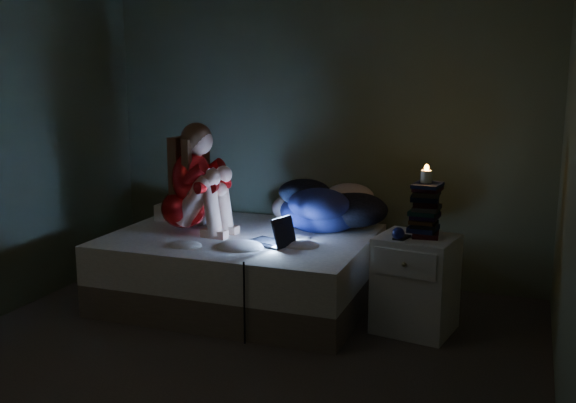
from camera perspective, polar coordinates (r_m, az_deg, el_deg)
The scene contains 12 objects.
floor at distance 3.98m, azimuth -5.84°, elevation -14.18°, with size 3.60×3.80×0.02m, color #352F2C.
wall_back at distance 5.38m, azimuth 2.86°, elevation 7.04°, with size 3.60×0.02×2.60m, color #515C44.
bed at distance 4.95m, azimuth -3.98°, elevation -5.68°, with size 1.85×1.39×0.51m, color beige, non-canonical shape.
pillow at distance 5.41m, azimuth -8.55°, elevation -0.85°, with size 0.43×0.31×0.13m, color white.
woman at distance 4.96m, azimuth -8.94°, elevation 2.08°, with size 0.50×0.33×0.81m, color #9D0500, non-canonical shape.
laptop at distance 4.58m, azimuth -1.62°, elevation -2.35°, with size 0.30×0.21×0.21m, color black, non-canonical shape.
clothes_pile at distance 5.00m, azimuth 2.82°, elevation -0.16°, with size 0.66×0.52×0.39m, color navy, non-canonical shape.
nightstand at distance 4.46m, azimuth 10.82°, elevation -6.91°, with size 0.48×0.42×0.64m, color silver.
book_stack at distance 4.37m, azimuth 11.60°, elevation -0.50°, with size 0.19×0.25×0.37m, color black, non-canonical shape.
candle at distance 4.33m, azimuth 11.72°, elevation 2.42°, with size 0.07×0.07×0.08m, color beige.
phone at distance 4.29m, azimuth 9.86°, elevation -3.09°, with size 0.07×0.14×0.01m, color black.
blue_orb at distance 4.24m, azimuth 9.66°, elevation -2.79°, with size 0.08×0.08×0.08m, color navy.
Camera 1 is at (1.60, -3.22, 1.69)m, focal length 41.70 mm.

